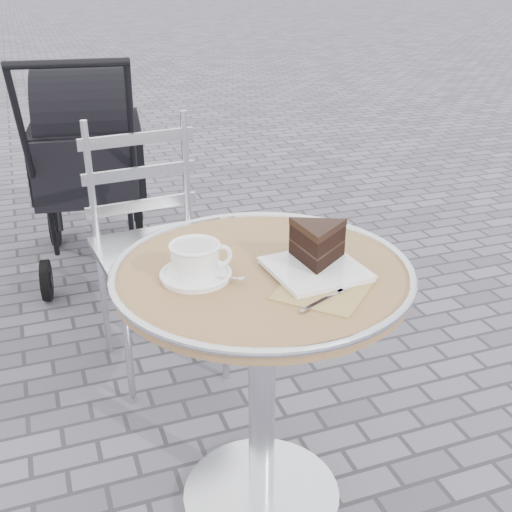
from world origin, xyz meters
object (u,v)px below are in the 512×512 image
object	(u,v)px
cappuccino_set	(196,263)
cafe_table	(262,329)
baby_stroller	(89,168)
bistro_chair	(148,217)
cake_plate_set	(317,249)

from	to	relation	value
cappuccino_set	cafe_table	bearing A→B (deg)	-3.02
cappuccino_set	baby_stroller	distance (m)	1.78
cafe_table	baby_stroller	distance (m)	1.78
bistro_chair	baby_stroller	xyz separation A→B (m)	(-0.11, 0.93, -0.08)
cake_plate_set	baby_stroller	size ratio (longest dim) A/B	0.30
cafe_table	baby_stroller	bearing A→B (deg)	97.13
cappuccino_set	baby_stroller	world-z (taller)	baby_stroller
cappuccino_set	bistro_chair	distance (m)	0.86
cake_plate_set	baby_stroller	xyz separation A→B (m)	(-0.34, 1.81, -0.30)
baby_stroller	bistro_chair	bearing A→B (deg)	-75.54
baby_stroller	cafe_table	bearing A→B (deg)	-75.00
bistro_chair	cafe_table	bearing A→B (deg)	-87.19
cafe_table	baby_stroller	world-z (taller)	baby_stroller
cake_plate_set	bistro_chair	distance (m)	0.94
cafe_table	cappuccino_set	xyz separation A→B (m)	(-0.16, 0.01, 0.20)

